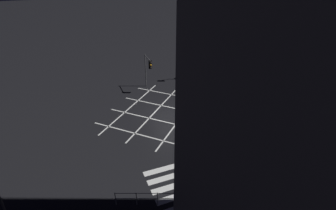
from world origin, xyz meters
TOP-DOWN VIEW (x-y plane):
  - ground_plane at (0.00, 0.00)m, footprint 200.00×200.00m
  - road_markings at (0.37, -6.02)m, footprint 14.05×18.89m
  - traffic_light_ne_main at (6.00, 6.72)m, footprint 1.91×0.36m
  - traffic_light_median_north at (-0.00, 6.07)m, footprint 0.36×2.22m
  - traffic_light_ne_cross at (6.99, 6.88)m, footprint 0.36×0.39m
  - traffic_light_se_cross at (7.50, -6.77)m, footprint 0.36×0.39m
  - traffic_light_se_main at (6.86, -7.75)m, footprint 0.39×0.36m
  - street_lamp_east at (6.23, -11.46)m, footprint 0.40×0.40m
  - pedestrian_railing at (-4.03, -10.21)m, footprint 6.06×2.42m

SIDE VIEW (x-z plane):
  - ground_plane at x=0.00m, z-range 0.00..0.00m
  - road_markings at x=0.37m, z-range 0.00..0.01m
  - pedestrian_railing at x=-4.03m, z-range 0.14..1.19m
  - traffic_light_se_main at x=6.86m, z-range 0.72..4.07m
  - traffic_light_ne_cross at x=6.99m, z-range 0.79..4.46m
  - traffic_light_se_cross at x=7.50m, z-range 0.83..4.68m
  - traffic_light_median_north at x=0.00m, z-range 0.92..4.92m
  - traffic_light_ne_main at x=6.00m, z-range 1.02..5.56m
  - street_lamp_east at x=6.23m, z-range 1.07..9.95m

